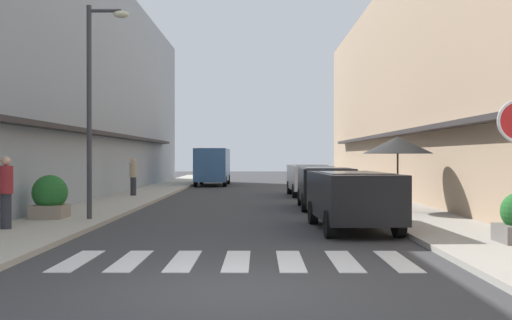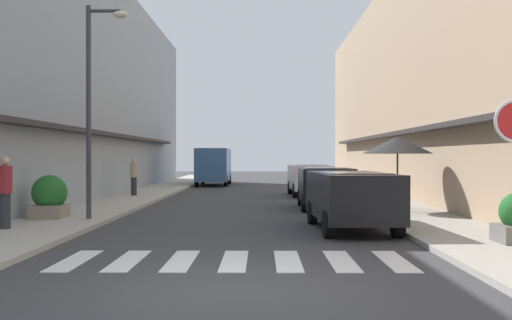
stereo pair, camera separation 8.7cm
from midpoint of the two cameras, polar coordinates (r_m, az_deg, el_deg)
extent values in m
plane|color=#38383A|center=(25.87, -0.44, -3.78)|extent=(95.96, 95.96, 0.00)
cube|color=#ADA899|center=(26.44, -11.48, -3.57)|extent=(2.54, 61.06, 0.12)
cube|color=#9E998E|center=(26.27, 10.67, -3.59)|extent=(2.54, 61.06, 0.12)
cube|color=#939EA8|center=(28.72, -18.42, 6.99)|extent=(5.00, 41.26, 10.39)
cube|color=#332D2D|center=(27.77, -13.03, 2.27)|extent=(0.50, 28.88, 0.16)
cube|color=tan|center=(28.43, 17.81, 6.73)|extent=(5.00, 41.26, 10.06)
cube|color=#332D2D|center=(27.58, 12.33, 2.29)|extent=(0.50, 28.88, 0.16)
cube|color=silver|center=(11.30, -16.62, -9.14)|extent=(0.45, 2.20, 0.01)
cube|color=silver|center=(11.06, -11.85, -9.34)|extent=(0.45, 2.20, 0.01)
cube|color=silver|center=(10.90, -6.90, -9.48)|extent=(0.45, 2.20, 0.01)
cube|color=silver|center=(10.82, -1.83, -9.55)|extent=(0.45, 2.20, 0.01)
cube|color=silver|center=(10.82, 3.27, -9.54)|extent=(0.45, 2.20, 0.01)
cube|color=silver|center=(10.91, 8.33, -9.47)|extent=(0.45, 2.20, 0.01)
cube|color=silver|center=(11.07, 13.27, -9.32)|extent=(0.45, 2.20, 0.01)
cube|color=black|center=(15.31, 9.17, -3.32)|extent=(1.94, 4.39, 1.13)
cube|color=black|center=(15.08, 9.30, -2.22)|extent=(1.58, 2.48, 0.56)
cylinder|color=black|center=(16.63, 5.52, -4.98)|extent=(0.25, 0.65, 0.64)
cylinder|color=black|center=(16.91, 10.88, -4.90)|extent=(0.25, 0.65, 0.64)
cylinder|color=black|center=(13.82, 7.07, -6.07)|extent=(0.25, 0.65, 0.64)
cylinder|color=black|center=(14.16, 13.47, -5.92)|extent=(0.25, 0.65, 0.64)
cube|color=black|center=(21.46, 6.68, -2.27)|extent=(1.81, 3.96, 1.13)
cube|color=black|center=(21.25, 6.74, -1.47)|extent=(1.51, 2.22, 0.56)
cylinder|color=black|center=(22.73, 4.39, -3.55)|extent=(0.23, 0.64, 0.64)
cylinder|color=black|center=(22.86, 8.38, -3.52)|extent=(0.23, 0.64, 0.64)
cylinder|color=black|center=(20.15, 4.76, -4.05)|extent=(0.23, 0.64, 0.64)
cylinder|color=black|center=(20.30, 9.26, -4.02)|extent=(0.23, 0.64, 0.64)
cube|color=silver|center=(28.32, 5.19, -1.63)|extent=(1.89, 4.30, 1.13)
cube|color=black|center=(28.10, 5.23, -1.02)|extent=(1.55, 2.42, 0.56)
cylinder|color=black|center=(29.66, 3.35, -2.63)|extent=(0.24, 0.65, 0.64)
cylinder|color=black|center=(29.83, 6.40, -2.62)|extent=(0.24, 0.65, 0.64)
cylinder|color=black|center=(26.88, 3.85, -2.94)|extent=(0.24, 0.65, 0.64)
cylinder|color=black|center=(27.07, 7.21, -2.92)|extent=(0.24, 0.65, 0.64)
cube|color=#33598C|center=(38.49, -3.97, -0.43)|extent=(1.97, 5.41, 2.03)
cube|color=black|center=(38.21, -4.00, 0.69)|extent=(1.65, 3.03, 0.56)
cylinder|color=black|center=(40.37, -5.03, -1.84)|extent=(0.22, 0.64, 0.64)
cylinder|color=black|center=(40.23, -2.49, -1.85)|extent=(0.22, 0.64, 0.64)
cylinder|color=black|center=(36.83, -5.59, -2.05)|extent=(0.22, 0.64, 0.64)
cylinder|color=black|center=(36.67, -2.81, -2.06)|extent=(0.22, 0.64, 0.64)
cylinder|color=#38383D|center=(17.43, -15.48, 4.40)|extent=(0.14, 0.14, 5.96)
cylinder|color=#38383D|center=(17.74, -14.05, 13.58)|extent=(0.90, 0.10, 0.10)
ellipsoid|color=beige|center=(17.61, -12.60, 13.34)|extent=(0.44, 0.28, 0.20)
cylinder|color=#262626|center=(19.78, 13.41, -4.63)|extent=(0.48, 0.48, 0.06)
cylinder|color=#4C3823|center=(19.71, 13.41, -1.67)|extent=(0.06, 0.06, 2.11)
cone|color=black|center=(19.70, 13.42, 1.40)|extent=(2.23, 2.23, 0.55)
cube|color=gray|center=(18.03, -18.89, -4.63)|extent=(0.91, 0.91, 0.37)
sphere|color=#236628|center=(17.99, -18.90, -2.93)|extent=(0.99, 0.99, 0.99)
cylinder|color=#282B33|center=(15.70, -22.59, -4.50)|extent=(0.26, 0.26, 0.85)
cylinder|color=maroon|center=(15.65, -22.60, -1.73)|extent=(0.34, 0.34, 0.67)
sphere|color=tan|center=(15.64, -22.60, -0.09)|extent=(0.23, 0.23, 0.23)
cylinder|color=#282B33|center=(27.29, -11.44, -2.47)|extent=(0.26, 0.26, 0.81)
cylinder|color=tan|center=(27.27, -11.44, -0.94)|extent=(0.34, 0.34, 0.64)
sphere|color=tan|center=(27.26, -11.44, -0.04)|extent=(0.22, 0.22, 0.22)
camera|label=1|loc=(0.04, -89.89, 0.00)|focal=42.10mm
camera|label=2|loc=(0.04, 90.11, 0.00)|focal=42.10mm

